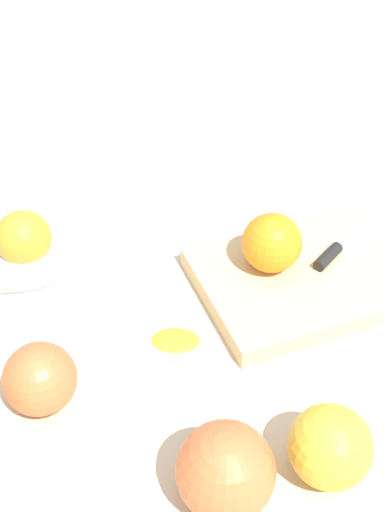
{
  "coord_description": "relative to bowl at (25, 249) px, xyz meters",
  "views": [
    {
      "loc": [
        -0.1,
        -0.48,
        0.52
      ],
      "look_at": [
        0.0,
        0.07,
        0.04
      ],
      "focal_mm": 45.79,
      "sensor_mm": 36.0,
      "label": 1
    }
  ],
  "objects": [
    {
      "name": "bowl",
      "position": [
        0.0,
        0.0,
        0.0
      ],
      "size": [
        0.17,
        0.17,
        0.09
      ],
      "color": "silver",
      "rests_on": "ground_plane"
    },
    {
      "name": "cutting_board",
      "position": [
        0.32,
        -0.08,
        -0.02
      ],
      "size": [
        0.29,
        0.22,
        0.02
      ],
      "primitive_type": "cube",
      "rotation": [
        0.0,
        0.0,
        0.18
      ],
      "color": "#DBB77F",
      "rests_on": "ground_plane"
    },
    {
      "name": "citrus_peel",
      "position": [
        0.15,
        -0.14,
        -0.03
      ],
      "size": [
        0.06,
        0.05,
        0.01
      ],
      "primitive_type": "ellipsoid",
      "rotation": [
        0.0,
        0.0,
        2.91
      ],
      "color": "orange",
      "rests_on": "ground_plane"
    },
    {
      "name": "orange_on_board",
      "position": [
        0.28,
        -0.07,
        0.02
      ],
      "size": [
        0.07,
        0.07,
        0.07
      ],
      "primitive_type": "sphere",
      "color": "orange",
      "rests_on": "cutting_board"
    },
    {
      "name": "apple_front_left",
      "position": [
        0.01,
        -0.2,
        -0.0
      ],
      "size": [
        0.07,
        0.07,
        0.07
      ],
      "primitive_type": "sphere",
      "color": "#CC6638",
      "rests_on": "ground_plane"
    },
    {
      "name": "ground_plane",
      "position": [
        0.18,
        -0.13,
        -0.04
      ],
      "size": [
        2.4,
        2.4,
        0.0
      ],
      "primitive_type": "plane",
      "color": "beige"
    },
    {
      "name": "apple_front_center",
      "position": [
        0.16,
        -0.33,
        0.01
      ],
      "size": [
        0.08,
        0.08,
        0.08
      ],
      "primitive_type": "sphere",
      "color": "#CC6638",
      "rests_on": "ground_plane"
    },
    {
      "name": "apple_front_right",
      "position": [
        0.26,
        -0.32,
        0.0
      ],
      "size": [
        0.07,
        0.07,
        0.07
      ],
      "primitive_type": "sphere",
      "color": "gold",
      "rests_on": "ground_plane"
    },
    {
      "name": "knife",
      "position": [
        0.37,
        -0.05,
        -0.01
      ],
      "size": [
        0.13,
        0.11,
        0.01
      ],
      "color": "silver",
      "rests_on": "cutting_board"
    }
  ]
}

